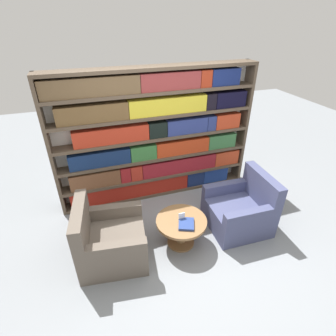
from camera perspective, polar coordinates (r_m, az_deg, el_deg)
The scene contains 7 objects.
ground_plane at distance 3.86m, azimuth 3.89°, elevation -16.71°, with size 14.00×14.00×0.00m, color gray.
bookshelf at distance 4.32m, azimuth -2.63°, elevation 6.60°, with size 3.27×0.30×2.19m.
armchair_left at distance 3.61m, azimuth -12.71°, elevation -15.18°, with size 0.94×0.92×0.86m.
armchair_right at distance 4.13m, azimuth 15.49°, elevation -8.82°, with size 0.86×0.84×0.86m.
coffee_table at distance 3.70m, azimuth 2.90°, elevation -12.63°, with size 0.69×0.69×0.42m.
table_sign at distance 3.58m, azimuth 2.97°, elevation -10.66°, with size 0.09×0.06×0.12m.
stray_book at distance 3.54m, azimuth 4.01°, elevation -12.06°, with size 0.27×0.29×0.03m.
Camera 1 is at (-1.06, -2.39, 2.84)m, focal length 28.00 mm.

